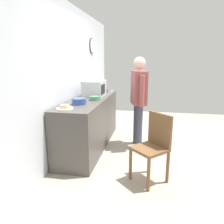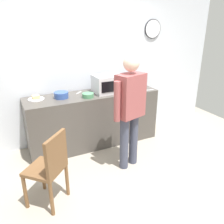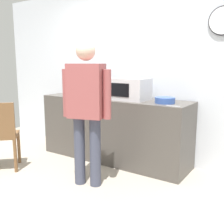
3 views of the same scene
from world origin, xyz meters
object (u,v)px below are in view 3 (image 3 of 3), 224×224
object	(u,v)px
mixing_bowl	(100,96)
fork_utensil	(109,96)
person_standing	(87,104)
spoon_utensil	(173,106)
sandwich_plate	(72,92)
wooden_chair	(1,133)
cereal_bowl	(86,93)
microwave	(130,89)
salad_bowl	(165,100)

from	to	relation	value
mixing_bowl	fork_utensil	bearing A→B (deg)	99.84
fork_utensil	person_standing	world-z (taller)	person_standing
fork_utensil	spoon_utensil	world-z (taller)	same
sandwich_plate	wooden_chair	distance (m)	1.37
wooden_chair	cereal_bowl	bearing A→B (deg)	68.27
sandwich_plate	fork_utensil	bearing A→B (deg)	4.19
spoon_utensil	wooden_chair	xyz separation A→B (m)	(-2.02, -0.96, -0.41)
cereal_bowl	mixing_bowl	world-z (taller)	cereal_bowl
microwave	wooden_chair	bearing A→B (deg)	-138.00
person_standing	wooden_chair	bearing A→B (deg)	-166.33
fork_utensil	person_standing	distance (m)	1.13
salad_bowl	mixing_bowl	bearing A→B (deg)	-174.35
cereal_bowl	person_standing	distance (m)	1.18
salad_bowl	microwave	bearing A→B (deg)	176.55
microwave	salad_bowl	world-z (taller)	microwave
fork_utensil	spoon_utensil	bearing A→B (deg)	-18.36
person_standing	wooden_chair	xyz separation A→B (m)	(-1.23, -0.30, -0.46)
sandwich_plate	salad_bowl	size ratio (longest dim) A/B	0.96
cereal_bowl	fork_utensil	world-z (taller)	cereal_bowl
mixing_bowl	fork_utensil	size ratio (longest dim) A/B	1.10
salad_bowl	cereal_bowl	bearing A→B (deg)	177.19
sandwich_plate	salad_bowl	bearing A→B (deg)	-5.22
wooden_chair	sandwich_plate	bearing A→B (deg)	85.58
sandwich_plate	mixing_bowl	bearing A→B (deg)	-18.03
salad_bowl	wooden_chair	size ratio (longest dim) A/B	0.28
mixing_bowl	person_standing	bearing A→B (deg)	-64.72
cereal_bowl	spoon_utensil	world-z (taller)	cereal_bowl
wooden_chair	salad_bowl	bearing A→B (deg)	31.87
fork_utensil	cereal_bowl	bearing A→B (deg)	-157.12
spoon_utensil	salad_bowl	bearing A→B (deg)	134.61
salad_bowl	fork_utensil	distance (m)	1.03
mixing_bowl	sandwich_plate	bearing A→B (deg)	161.97
person_standing	wooden_chair	distance (m)	1.35
person_standing	sandwich_plate	bearing A→B (deg)	138.50
spoon_utensil	sandwich_plate	bearing A→B (deg)	169.87
cereal_bowl	spoon_utensil	xyz separation A→B (m)	(1.53, -0.25, -0.04)
salad_bowl	fork_utensil	bearing A→B (deg)	168.17
microwave	mixing_bowl	bearing A→B (deg)	-163.39
sandwich_plate	mixing_bowl	xyz separation A→B (m)	(0.78, -0.25, 0.01)
salad_bowl	fork_utensil	world-z (taller)	salad_bowl
microwave	cereal_bowl	world-z (taller)	microwave
sandwich_plate	wooden_chair	world-z (taller)	sandwich_plate
fork_utensil	wooden_chair	size ratio (longest dim) A/B	0.18
microwave	spoon_utensil	distance (m)	0.76
sandwich_plate	salad_bowl	xyz separation A→B (m)	(1.73, -0.16, 0.02)
mixing_bowl	spoon_utensil	size ratio (longest dim) A/B	1.10
salad_bowl	wooden_chair	xyz separation A→B (m)	(-1.83, -1.14, -0.45)
mixing_bowl	spoon_utensil	distance (m)	1.14
sandwich_plate	cereal_bowl	xyz separation A→B (m)	(0.38, -0.09, 0.03)
cereal_bowl	person_standing	size ratio (longest dim) A/B	0.14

